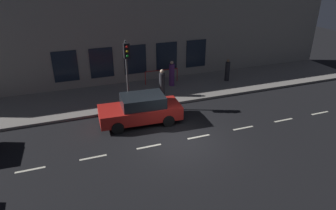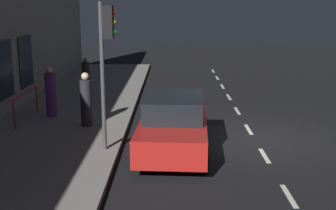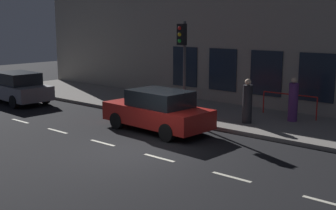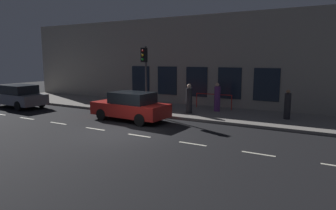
{
  "view_description": "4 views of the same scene",
  "coord_description": "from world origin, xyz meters",
  "px_view_note": "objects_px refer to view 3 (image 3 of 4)",
  "views": [
    {
      "loc": [
        -11.62,
        4.89,
        7.75
      ],
      "look_at": [
        1.25,
        0.18,
        1.41
      ],
      "focal_mm": 32.02,
      "sensor_mm": 36.0,
      "label": 1
    },
    {
      "loc": [
        2.54,
        13.12,
        4.06
      ],
      "look_at": [
        2.64,
        1.28,
        1.35
      ],
      "focal_mm": 47.37,
      "sensor_mm": 36.0,
      "label": 2
    },
    {
      "loc": [
        -9.61,
        -9.59,
        4.08
      ],
      "look_at": [
        2.17,
        0.49,
        1.15
      ],
      "focal_mm": 47.0,
      "sensor_mm": 36.0,
      "label": 3
    },
    {
      "loc": [
        -10.53,
        -8.39,
        3.4
      ],
      "look_at": [
        2.83,
        -0.88,
        0.99
      ],
      "focal_mm": 31.7,
      "sensor_mm": 36.0,
      "label": 4
    }
  ],
  "objects_px": {
    "parked_car_2": "(17,88)",
    "pedestrian_0": "(293,101)",
    "pedestrian_1": "(247,103)",
    "traffic_light": "(183,49)",
    "parked_car_1": "(158,111)"
  },
  "relations": [
    {
      "from": "pedestrian_0",
      "to": "traffic_light",
      "type": "bearing_deg",
      "value": 136.63
    },
    {
      "from": "pedestrian_1",
      "to": "traffic_light",
      "type": "bearing_deg",
      "value": -27.08
    },
    {
      "from": "parked_car_1",
      "to": "pedestrian_1",
      "type": "xyz_separation_m",
      "value": [
        2.84,
        -2.2,
        0.17
      ]
    },
    {
      "from": "parked_car_1",
      "to": "pedestrian_1",
      "type": "height_order",
      "value": "pedestrian_1"
    },
    {
      "from": "pedestrian_0",
      "to": "parked_car_2",
      "type": "bearing_deg",
      "value": 121.21
    },
    {
      "from": "parked_car_1",
      "to": "parked_car_2",
      "type": "xyz_separation_m",
      "value": [
        -0.26,
        9.45,
        0.0
      ]
    },
    {
      "from": "parked_car_1",
      "to": "pedestrian_1",
      "type": "bearing_deg",
      "value": -34.49
    },
    {
      "from": "parked_car_1",
      "to": "parked_car_2",
      "type": "bearing_deg",
      "value": 94.76
    },
    {
      "from": "parked_car_2",
      "to": "pedestrian_0",
      "type": "xyz_separation_m",
      "value": [
        4.58,
        -12.87,
        0.17
      ]
    },
    {
      "from": "parked_car_2",
      "to": "pedestrian_0",
      "type": "relative_size",
      "value": 2.5
    },
    {
      "from": "pedestrian_1",
      "to": "pedestrian_0",
      "type": "bearing_deg",
      "value": 179.42
    },
    {
      "from": "parked_car_1",
      "to": "pedestrian_1",
      "type": "relative_size",
      "value": 2.52
    },
    {
      "from": "traffic_light",
      "to": "pedestrian_0",
      "type": "relative_size",
      "value": 2.25
    },
    {
      "from": "parked_car_2",
      "to": "pedestrian_0",
      "type": "distance_m",
      "value": 13.66
    },
    {
      "from": "traffic_light",
      "to": "parked_car_2",
      "type": "relative_size",
      "value": 0.9
    }
  ]
}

